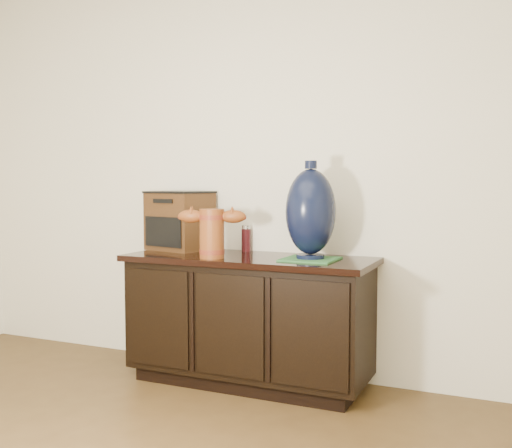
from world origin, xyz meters
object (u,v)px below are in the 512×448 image
at_px(sideboard, 249,319).
at_px(tv_radio, 180,221).
at_px(terracotta_vessel, 212,230).
at_px(lamp_base, 311,212).
at_px(spray_can, 246,238).

bearing_deg(sideboard, tv_radio, 166.33).
relative_size(terracotta_vessel, tv_radio, 0.92).
height_order(lamp_base, spray_can, lamp_base).
bearing_deg(terracotta_vessel, lamp_base, -1.40).
xyz_separation_m(tv_radio, lamp_base, (0.92, -0.14, 0.08)).
relative_size(terracotta_vessel, spray_can, 2.42).
xyz_separation_m(terracotta_vessel, spray_can, (0.03, 0.38, -0.08)).
bearing_deg(tv_radio, terracotta_vessel, -23.57).
relative_size(sideboard, tv_radio, 3.39).
distance_m(tv_radio, lamp_base, 0.94).
relative_size(tv_radio, spray_can, 2.64).
height_order(terracotta_vessel, lamp_base, lamp_base).
bearing_deg(sideboard, terracotta_vessel, -134.48).
bearing_deg(lamp_base, tv_radio, 171.54).
xyz_separation_m(terracotta_vessel, lamp_base, (0.54, 0.15, 0.11)).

